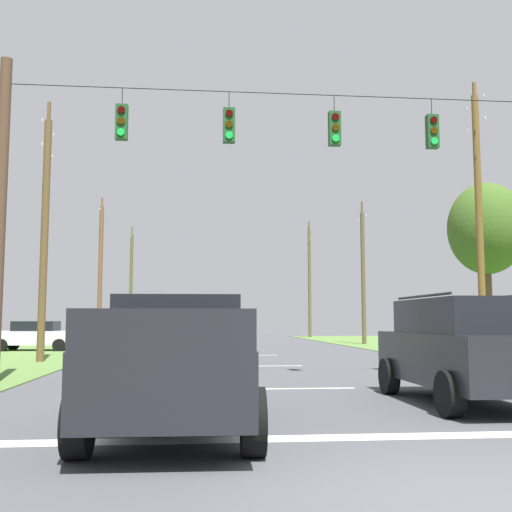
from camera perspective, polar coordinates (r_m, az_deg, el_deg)
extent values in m
plane|color=#47474C|center=(6.16, 19.43, -20.44)|extent=(120.00, 120.00, 0.00)
cube|color=white|center=(8.91, 10.97, -15.98)|extent=(12.70, 0.45, 0.01)
cube|color=white|center=(14.71, 4.18, -12.03)|extent=(2.50, 0.15, 0.01)
cube|color=white|center=(21.74, 0.95, -10.06)|extent=(2.50, 0.15, 0.01)
cube|color=white|center=(28.26, -0.57, -9.10)|extent=(2.50, 0.15, 0.01)
cylinder|color=#513828|center=(17.31, -22.45, 3.36)|extent=(0.30, 0.30, 8.46)
cylinder|color=black|center=(17.64, 2.76, 14.67)|extent=(14.91, 0.02, 0.02)
cylinder|color=black|center=(17.51, -12.18, 14.13)|extent=(0.02, 0.02, 0.48)
cube|color=#19471E|center=(17.28, -12.23, 11.91)|extent=(0.32, 0.24, 0.95)
cylinder|color=#310503|center=(17.24, -12.27, 12.98)|extent=(0.20, 0.04, 0.20)
cylinder|color=#352203|center=(17.15, -12.29, 12.03)|extent=(0.20, 0.04, 0.20)
cylinder|color=green|center=(17.06, -12.31, 11.08)|extent=(0.20, 0.04, 0.20)
cylinder|color=black|center=(17.42, -2.49, 14.11)|extent=(0.02, 0.02, 0.48)
cube|color=#19471E|center=(17.19, -2.50, 11.88)|extent=(0.32, 0.24, 0.95)
cylinder|color=#310503|center=(17.15, -2.47, 12.96)|extent=(0.20, 0.04, 0.20)
cylinder|color=#352203|center=(17.05, -2.47, 12.01)|extent=(0.20, 0.04, 0.20)
cylinder|color=green|center=(16.96, -2.48, 11.04)|extent=(0.20, 0.04, 0.20)
cylinder|color=black|center=(17.80, 7.19, 13.71)|extent=(0.02, 0.02, 0.48)
cube|color=#19471E|center=(17.57, 7.22, 11.52)|extent=(0.32, 0.24, 0.95)
cylinder|color=#310503|center=(17.53, 7.31, 12.57)|extent=(0.20, 0.04, 0.20)
cylinder|color=#352203|center=(17.44, 7.33, 11.64)|extent=(0.20, 0.04, 0.20)
cylinder|color=green|center=(17.35, 7.34, 10.69)|extent=(0.20, 0.04, 0.20)
cylinder|color=black|center=(18.59, 15.82, 13.03)|extent=(0.02, 0.02, 0.48)
cube|color=#19471E|center=(18.37, 15.88, 10.92)|extent=(0.32, 0.24, 0.95)
cylinder|color=#310503|center=(18.33, 16.01, 11.92)|extent=(0.20, 0.04, 0.20)
cylinder|color=#352203|center=(18.25, 16.04, 11.03)|extent=(0.20, 0.04, 0.20)
cylinder|color=green|center=(18.16, 16.07, 10.12)|extent=(0.20, 0.04, 0.20)
cube|color=black|center=(9.25, -7.35, -10.53)|extent=(2.14, 5.45, 0.85)
cube|color=black|center=(9.87, -7.08, -5.74)|extent=(1.90, 1.95, 0.70)
cube|color=black|center=(7.99, -14.63, -6.46)|extent=(0.16, 2.38, 0.45)
cube|color=black|center=(7.87, -0.95, -6.66)|extent=(0.16, 2.38, 0.45)
cube|color=black|center=(6.58, -8.58, -6.75)|extent=(1.96, 0.15, 0.45)
cylinder|color=black|center=(11.21, -12.07, -11.81)|extent=(0.30, 0.81, 0.80)
cylinder|color=black|center=(11.12, -1.57, -11.99)|extent=(0.30, 0.81, 0.80)
cylinder|color=black|center=(7.61, -15.99, -14.59)|extent=(0.30, 0.81, 0.80)
cylinder|color=black|center=(7.48, -0.28, -14.97)|extent=(0.30, 0.81, 0.80)
cube|color=black|center=(12.64, 18.57, -8.88)|extent=(1.99, 4.81, 0.95)
cube|color=black|center=(12.48, 18.72, -5.24)|extent=(1.82, 3.21, 0.65)
cylinder|color=black|center=(12.17, 15.00, -3.58)|extent=(0.07, 2.72, 0.05)
cylinder|color=black|center=(12.86, 22.14, -3.46)|extent=(0.07, 2.72, 0.05)
cylinder|color=black|center=(13.87, 12.12, -10.73)|extent=(0.27, 0.76, 0.76)
cylinder|color=black|center=(14.56, 19.59, -10.29)|extent=(0.27, 0.76, 0.76)
cylinder|color=black|center=(10.80, 17.35, -12.01)|extent=(0.27, 0.76, 0.76)
cube|color=silver|center=(34.07, -19.57, -7.09)|extent=(4.37, 1.97, 0.70)
cube|color=black|center=(34.06, -19.53, -6.09)|extent=(2.16, 1.70, 0.50)
cylinder|color=black|center=(34.59, -16.89, -7.74)|extent=(0.65, 0.25, 0.64)
cylinder|color=black|center=(32.84, -17.63, -7.83)|extent=(0.65, 0.25, 0.64)
cylinder|color=black|center=(35.36, -21.40, -7.54)|extent=(0.65, 0.25, 0.64)
cylinder|color=black|center=(33.65, -22.36, -7.61)|extent=(0.65, 0.25, 0.64)
cylinder|color=brown|center=(25.58, 19.83, 2.63)|extent=(0.27, 0.27, 10.44)
cube|color=brown|center=(26.69, 19.46, 12.92)|extent=(0.12, 0.12, 1.87)
cylinder|color=#B2B7BC|center=(27.37, 18.78, 12.68)|extent=(0.08, 0.08, 0.12)
cylinder|color=#B2B7BC|center=(26.09, 20.17, 13.66)|extent=(0.08, 0.08, 0.12)
cube|color=brown|center=(26.42, 19.53, 11.07)|extent=(0.12, 0.12, 1.99)
cylinder|color=#B2B7BC|center=(27.14, 18.80, 10.85)|extent=(0.08, 0.08, 0.12)
cylinder|color=#B2B7BC|center=(25.77, 20.28, 11.80)|extent=(0.08, 0.08, 0.12)
cylinder|color=brown|center=(41.44, 9.82, -2.00)|extent=(0.27, 0.27, 8.67)
cube|color=brown|center=(41.88, 9.72, 3.37)|extent=(0.12, 0.12, 2.37)
cylinder|color=#B2B7BC|center=(42.80, 9.39, 3.33)|extent=(0.08, 0.08, 0.12)
cylinder|color=#B2B7BC|center=(41.00, 10.07, 3.75)|extent=(0.08, 0.08, 0.12)
cylinder|color=brown|center=(57.58, 4.94, -2.37)|extent=(0.28, 0.28, 10.21)
cube|color=brown|center=(58.06, 4.90, 2.27)|extent=(0.12, 0.12, 1.94)
cylinder|color=#B2B7BC|center=(58.83, 4.76, 2.28)|extent=(0.08, 0.08, 0.12)
cylinder|color=#B2B7BC|center=(57.32, 5.04, 2.50)|extent=(0.08, 0.08, 0.12)
cube|color=brown|center=(57.94, 4.91, 1.39)|extent=(0.12, 0.12, 2.12)
cylinder|color=#B2B7BC|center=(58.78, 4.76, 1.40)|extent=(0.08, 0.08, 0.12)
cylinder|color=#B2B7BC|center=(57.13, 5.06, 1.62)|extent=(0.08, 0.08, 0.12)
cylinder|color=brown|center=(25.06, -18.86, 1.48)|extent=(0.29, 0.29, 9.32)
cube|color=brown|center=(25.93, -18.54, 10.86)|extent=(0.12, 0.12, 2.30)
cylinder|color=#B2B7BC|center=(26.82, -18.09, 10.55)|extent=(0.08, 0.08, 0.12)
cylinder|color=#B2B7BC|center=(25.11, -19.01, 11.72)|extent=(0.08, 0.08, 0.12)
cube|color=brown|center=(25.69, -18.61, 8.94)|extent=(0.12, 0.12, 2.11)
cylinder|color=#B2B7BC|center=(26.51, -18.19, 8.73)|extent=(0.08, 0.08, 0.12)
cylinder|color=#B2B7BC|center=(24.93, -19.04, 9.69)|extent=(0.08, 0.08, 0.12)
cylinder|color=brown|center=(39.95, -14.12, -1.74)|extent=(0.27, 0.27, 8.71)
cube|color=brown|center=(40.41, -13.98, 3.86)|extent=(0.12, 0.12, 1.92)
cylinder|color=#B2B7BC|center=(41.18, -13.82, 3.84)|extent=(0.08, 0.08, 0.12)
cylinder|color=#B2B7BC|center=(39.69, -14.14, 4.22)|extent=(0.08, 0.08, 0.12)
cylinder|color=brown|center=(57.58, -11.41, -2.70)|extent=(0.29, 0.29, 9.35)
cube|color=brown|center=(57.96, -11.32, 1.52)|extent=(0.12, 0.12, 2.33)
cylinder|color=#B2B7BC|center=(58.90, -11.23, 1.52)|extent=(0.08, 0.08, 0.12)
cylinder|color=#B2B7BC|center=(57.06, -11.41, 1.76)|extent=(0.08, 0.08, 0.12)
cylinder|color=brown|center=(31.86, 20.64, -4.06)|extent=(0.30, 0.30, 4.78)
ellipsoid|color=#3B5B1F|center=(32.16, 20.41, 2.39)|extent=(3.70, 3.70, 4.46)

